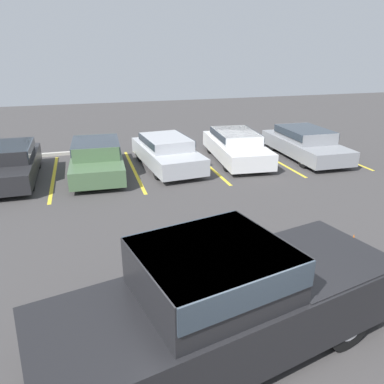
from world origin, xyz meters
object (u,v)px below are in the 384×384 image
(parked_sedan_b, at_px, (97,157))
(traffic_cone, at_px, (352,249))
(parked_sedan_a, at_px, (8,162))
(parked_sedan_e, at_px, (305,142))
(wheel_stop_curb, at_px, (54,154))
(parked_sedan_c, at_px, (167,151))
(parked_sedan_d, at_px, (236,145))
(pickup_truck, at_px, (228,300))

(parked_sedan_b, height_order, traffic_cone, parked_sedan_b)
(parked_sedan_a, bearing_deg, traffic_cone, 44.94)
(parked_sedan_e, height_order, wheel_stop_curb, parked_sedan_e)
(parked_sedan_b, xyz_separation_m, wheel_stop_curb, (-1.74, 3.15, -0.60))
(wheel_stop_curb, bearing_deg, parked_sedan_e, -17.17)
(parked_sedan_a, distance_m, wheel_stop_curb, 3.34)
(parked_sedan_a, xyz_separation_m, parked_sedan_c, (5.75, 0.02, -0.03))
(parked_sedan_d, height_order, traffic_cone, parked_sedan_d)
(parked_sedan_b, xyz_separation_m, parked_sedan_d, (5.70, 0.29, -0.02))
(traffic_cone, xyz_separation_m, wheel_stop_curb, (-6.80, 11.08, -0.24))
(parked_sedan_c, distance_m, traffic_cone, 8.43)
(parked_sedan_b, distance_m, traffic_cone, 9.41)
(parked_sedan_e, height_order, traffic_cone, parked_sedan_e)
(parked_sedan_d, bearing_deg, parked_sedan_c, -82.44)
(parked_sedan_e, distance_m, wheel_stop_curb, 10.99)
(parked_sedan_a, bearing_deg, parked_sedan_d, 90.78)
(pickup_truck, xyz_separation_m, traffic_cone, (3.61, 1.68, -0.62))
(parked_sedan_b, xyz_separation_m, parked_sedan_e, (8.74, -0.09, -0.01))
(pickup_truck, xyz_separation_m, wheel_stop_curb, (-3.19, 12.75, -0.86))
(parked_sedan_a, relative_size, parked_sedan_e, 0.93)
(parked_sedan_e, bearing_deg, wheel_stop_curb, -105.62)
(pickup_truck, relative_size, parked_sedan_e, 1.25)
(parked_sedan_e, xyz_separation_m, wheel_stop_curb, (-10.48, 3.24, -0.59))
(pickup_truck, relative_size, parked_sedan_b, 1.33)
(parked_sedan_a, bearing_deg, pickup_truck, 24.56)
(traffic_cone, bearing_deg, parked_sedan_c, 106.28)
(parked_sedan_b, relative_size, parked_sedan_e, 0.93)
(parked_sedan_c, xyz_separation_m, wheel_stop_curb, (-4.44, 2.99, -0.58))
(traffic_cone, relative_size, wheel_stop_curb, 0.37)
(parked_sedan_a, height_order, parked_sedan_e, parked_sedan_a)
(parked_sedan_b, relative_size, traffic_cone, 6.66)
(wheel_stop_curb, bearing_deg, pickup_truck, -75.96)
(parked_sedan_a, distance_m, parked_sedan_d, 8.75)
(pickup_truck, relative_size, traffic_cone, 8.87)
(wheel_stop_curb, bearing_deg, parked_sedan_b, -61.06)
(parked_sedan_b, bearing_deg, parked_sedan_c, 95.91)
(parked_sedan_b, bearing_deg, traffic_cone, 35.15)
(traffic_cone, bearing_deg, parked_sedan_e, 64.82)
(pickup_truck, bearing_deg, parked_sedan_b, 86.24)
(parked_sedan_a, bearing_deg, parked_sedan_c, 89.99)
(pickup_truck, distance_m, parked_sedan_e, 11.99)
(parked_sedan_c, xyz_separation_m, traffic_cone, (2.36, -8.08, -0.34))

